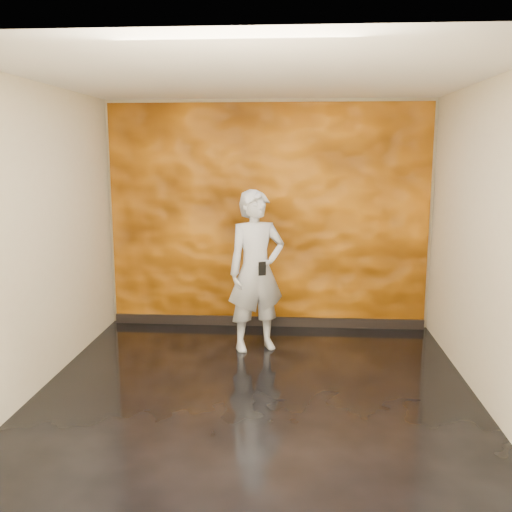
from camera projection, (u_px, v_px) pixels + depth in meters
name	position (u px, v px, depth m)	size (l,w,h in m)	color
room	(256.00, 240.00, 5.09)	(4.02, 4.02, 2.81)	black
feature_wall	(268.00, 217.00, 7.02)	(3.90, 0.06, 2.75)	orange
baseboard	(267.00, 321.00, 7.21)	(3.90, 0.04, 0.12)	black
man	(256.00, 271.00, 6.24)	(0.65, 0.42, 1.78)	#9DA1AC
phone	(262.00, 269.00, 5.97)	(0.08, 0.02, 0.15)	black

